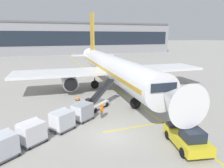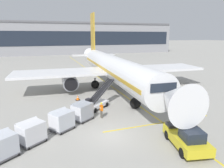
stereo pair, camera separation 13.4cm
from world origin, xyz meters
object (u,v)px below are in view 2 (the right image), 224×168
Objects in this scene: baggage_cart_third at (31,132)px; safety_cone_engine_keepout at (78,98)px; belt_loader at (97,101)px; baggage_cart_fourth at (0,145)px; baggage_cart_lead at (82,111)px; ground_crew_by_carts at (90,109)px; parked_airplane at (112,68)px; baggage_cart_second at (61,120)px; pushback_tug at (187,138)px; ground_crew_by_loader at (101,109)px.

baggage_cart_third is 4.01× the size of safety_cone_engine_keepout.
baggage_cart_fourth is (-9.22, -7.82, 0.12)m from belt_loader.
belt_loader is at bearing 51.13° from baggage_cart_lead.
baggage_cart_third is at bearing 37.85° from baggage_cart_fourth.
baggage_cart_fourth is 9.25m from ground_crew_by_carts.
baggage_cart_lead is at bearing 34.24° from baggage_cart_third.
belt_loader reaches higher than safety_cone_engine_keepout.
parked_airplane reaches higher than safety_cone_engine_keepout.
baggage_cart_second is 0.57× the size of pushback_tug.
baggage_cart_third is at bearing -139.04° from belt_loader.
pushback_tug is at bearing -50.11° from baggage_cart_lead.
ground_crew_by_loader is 1.25m from ground_crew_by_carts.
baggage_cart_fourth is 13.88m from pushback_tug.
ground_crew_by_loader is at bearing -22.44° from ground_crew_by_carts.
parked_airplane is 9.84m from belt_loader.
baggage_cart_lead is 0.95m from ground_crew_by_carts.
baggage_cart_second is at bearing -126.57° from parked_airplane.
parked_airplane reaches higher than baggage_cart_fourth.
parked_airplane reaches higher than ground_crew_by_loader.
baggage_cart_fourth is at bearing -139.69° from belt_loader.
safety_cone_engine_keepout is (-0.18, 6.49, -0.67)m from ground_crew_by_carts.
ground_crew_by_carts is at bearing -88.42° from safety_cone_engine_keepout.
ground_crew_by_loader is (4.29, 1.45, -0.00)m from baggage_cart_second.
pushback_tug is 2.71× the size of ground_crew_by_carts.
ground_crew_by_carts is (-5.81, 8.33, 0.17)m from pushback_tug.
baggage_cart_lead is at bearing -128.87° from belt_loader.
baggage_cart_third reaches higher than ground_crew_by_loader.
safety_cone_engine_keepout is (2.95, 8.41, -0.67)m from baggage_cart_second.
baggage_cart_lead reaches higher than ground_crew_by_loader.
baggage_cart_fourth is at bearing -142.15° from baggage_cart_third.
safety_cone_engine_keepout is (-6.53, -4.37, -3.19)m from parked_airplane.
baggage_cart_lead is at bearing -96.05° from safety_cone_engine_keepout.
belt_loader is 1.04× the size of pushback_tug.
pushback_tug reaches higher than safety_cone_engine_keepout.
baggage_cart_fourth is at bearing 166.65° from pushback_tug.
ground_crew_by_loader is (-5.20, -11.34, -2.51)m from parked_airplane.
parked_airplane reaches higher than baggage_cart_second.
baggage_cart_third is 1.54× the size of ground_crew_by_carts.
baggage_cart_second is 1.00× the size of baggage_cart_third.
ground_crew_by_loader is (8.85, 4.65, -0.00)m from baggage_cart_fourth.
pushback_tug is (-0.55, -19.19, -2.69)m from parked_airplane.
parked_airplane is 12.83m from ground_crew_by_carts.
baggage_cart_fourth is (-14.05, -15.99, -2.51)m from parked_airplane.
parked_airplane reaches higher than ground_crew_by_carts.
ground_crew_by_loader is (-4.65, 7.85, 0.17)m from pushback_tug.
pushback_tug is (6.70, -8.02, -0.17)m from baggage_cart_lead.
belt_loader is 12.09m from baggage_cart_fourth.
baggage_cart_lead and baggage_cart_third have the same top height.
ground_crew_by_carts is (-1.16, 0.48, 0.00)m from ground_crew_by_loader.
parked_airplane is at bearing 50.11° from baggage_cart_third.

